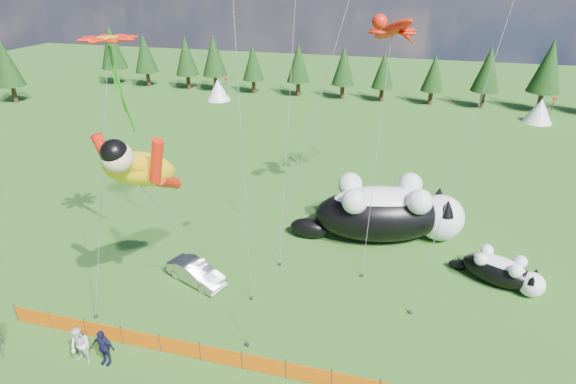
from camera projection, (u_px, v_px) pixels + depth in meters
The scene contains 12 objects.
ground at pixel (244, 320), 22.87m from camera, with size 160.00×160.00×0.00m, color #133A0A.
safety_fence at pixel (221, 356), 20.04m from camera, with size 22.06×0.06×1.10m.
tree_line at pixel (356, 70), 60.13m from camera, with size 90.00×4.00×8.00m, color black, non-canonical shape.
festival_tents at pixel (440, 104), 54.44m from camera, with size 50.00×3.20×2.80m, color white, non-canonical shape.
cat_large at pixel (388, 211), 29.10m from camera, with size 11.20×5.91×4.10m.
cat_small at pixel (502, 271), 25.11m from camera, with size 4.92×3.20×1.87m.
car at pixel (196, 273), 25.42m from camera, with size 1.29×3.71×1.22m, color #BABBBF.
spectator_b at pixel (81, 346), 19.93m from camera, with size 0.96×0.57×1.97m, color silver.
spectator_c at pixel (103, 347), 19.95m from camera, with size 1.10×0.56×1.87m, color #15183C.
superhero_kite at pixel (142, 169), 19.76m from camera, with size 5.35×6.54×10.80m.
gecko_kite at pixel (393, 30), 27.05m from camera, with size 5.68×11.00×14.88m.
flower_kite at pixel (109, 42), 20.94m from camera, with size 3.49×6.18×13.70m.
Camera 1 is at (6.63, -16.48, 15.97)m, focal length 28.00 mm.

